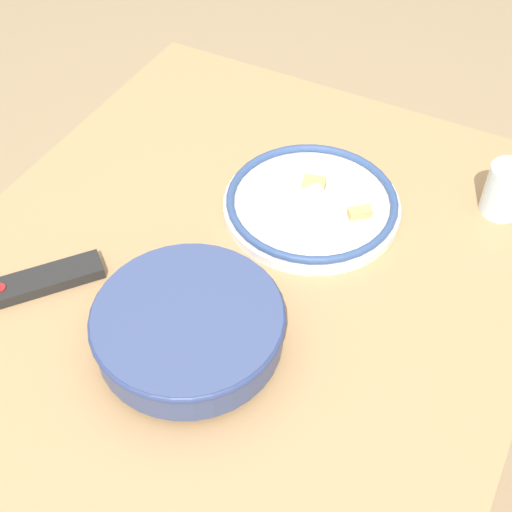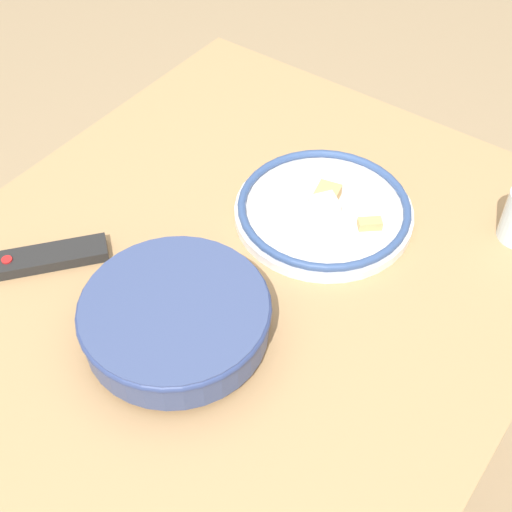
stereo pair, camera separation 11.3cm
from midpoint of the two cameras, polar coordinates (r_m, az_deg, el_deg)
ground_plane at (r=1.81m, az=0.53°, el=-18.17°), size 8.00×8.00×0.00m
dining_table at (r=1.22m, az=0.74°, el=-4.85°), size 1.14×0.94×0.78m
noodle_bowl at (r=1.04m, az=-3.39°, el=-5.12°), size 0.28×0.28×0.08m
food_plate at (r=1.25m, az=8.06°, el=3.55°), size 0.31×0.31×0.04m
tv_remote at (r=1.20m, az=-13.64°, el=-0.23°), size 0.18×0.16×0.02m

